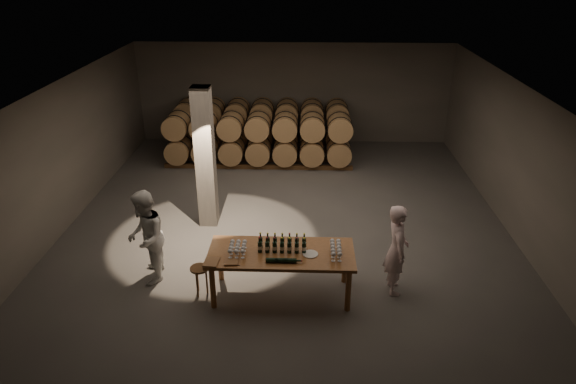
{
  "coord_description": "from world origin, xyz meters",
  "views": [
    {
      "loc": [
        0.39,
        -10.27,
        5.72
      ],
      "look_at": [
        0.05,
        -0.42,
        1.1
      ],
      "focal_mm": 32.0,
      "sensor_mm": 36.0,
      "label": 1
    }
  ],
  "objects_px": {
    "tasting_table": "(281,257)",
    "plate": "(310,254)",
    "stool": "(200,272)",
    "notebook_near": "(231,262)",
    "person_woman": "(146,237)",
    "bottle_cluster": "(282,245)",
    "person_man": "(397,249)"
  },
  "relations": [
    {
      "from": "bottle_cluster",
      "to": "person_man",
      "type": "distance_m",
      "value": 2.07
    },
    {
      "from": "notebook_near",
      "to": "person_woman",
      "type": "xyz_separation_m",
      "value": [
        -1.7,
        0.78,
        0.0
      ]
    },
    {
      "from": "plate",
      "to": "notebook_near",
      "type": "bearing_deg",
      "value": -166.51
    },
    {
      "from": "tasting_table",
      "to": "bottle_cluster",
      "type": "relative_size",
      "value": 3.03
    },
    {
      "from": "bottle_cluster",
      "to": "plate",
      "type": "height_order",
      "value": "bottle_cluster"
    },
    {
      "from": "plate",
      "to": "notebook_near",
      "type": "distance_m",
      "value": 1.39
    },
    {
      "from": "tasting_table",
      "to": "bottle_cluster",
      "type": "bearing_deg",
      "value": 76.43
    },
    {
      "from": "plate",
      "to": "stool",
      "type": "distance_m",
      "value": 2.05
    },
    {
      "from": "person_woman",
      "to": "plate",
      "type": "bearing_deg",
      "value": 70.88
    },
    {
      "from": "notebook_near",
      "to": "person_man",
      "type": "height_order",
      "value": "person_man"
    },
    {
      "from": "notebook_near",
      "to": "person_woman",
      "type": "distance_m",
      "value": 1.87
    },
    {
      "from": "tasting_table",
      "to": "plate",
      "type": "xyz_separation_m",
      "value": [
        0.52,
        -0.06,
        0.11
      ]
    },
    {
      "from": "stool",
      "to": "person_man",
      "type": "distance_m",
      "value": 3.58
    },
    {
      "from": "tasting_table",
      "to": "bottle_cluster",
      "type": "height_order",
      "value": "bottle_cluster"
    },
    {
      "from": "notebook_near",
      "to": "person_man",
      "type": "relative_size",
      "value": 0.13
    },
    {
      "from": "tasting_table",
      "to": "bottle_cluster",
      "type": "xyz_separation_m",
      "value": [
        0.01,
        0.06,
        0.21
      ]
    },
    {
      "from": "tasting_table",
      "to": "plate",
      "type": "distance_m",
      "value": 0.53
    },
    {
      "from": "bottle_cluster",
      "to": "person_woman",
      "type": "bearing_deg",
      "value": 172.59
    },
    {
      "from": "person_man",
      "to": "notebook_near",
      "type": "bearing_deg",
      "value": 99.79
    },
    {
      "from": "tasting_table",
      "to": "plate",
      "type": "bearing_deg",
      "value": -7.05
    },
    {
      "from": "tasting_table",
      "to": "person_man",
      "type": "height_order",
      "value": "person_man"
    },
    {
      "from": "tasting_table",
      "to": "stool",
      "type": "height_order",
      "value": "tasting_table"
    },
    {
      "from": "stool",
      "to": "person_woman",
      "type": "height_order",
      "value": "person_woman"
    },
    {
      "from": "bottle_cluster",
      "to": "person_woman",
      "type": "relative_size",
      "value": 0.47
    },
    {
      "from": "bottle_cluster",
      "to": "person_woman",
      "type": "distance_m",
      "value": 2.57
    },
    {
      "from": "stool",
      "to": "notebook_near",
      "type": "bearing_deg",
      "value": -28.14
    },
    {
      "from": "plate",
      "to": "notebook_near",
      "type": "height_order",
      "value": "notebook_near"
    },
    {
      "from": "tasting_table",
      "to": "notebook_near",
      "type": "relative_size",
      "value": 11.3
    },
    {
      "from": "plate",
      "to": "stool",
      "type": "height_order",
      "value": "plate"
    },
    {
      "from": "stool",
      "to": "person_woman",
      "type": "relative_size",
      "value": 0.31
    },
    {
      "from": "notebook_near",
      "to": "person_woman",
      "type": "bearing_deg",
      "value": 151.7
    },
    {
      "from": "notebook_near",
      "to": "person_man",
      "type": "bearing_deg",
      "value": 7.73
    }
  ]
}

